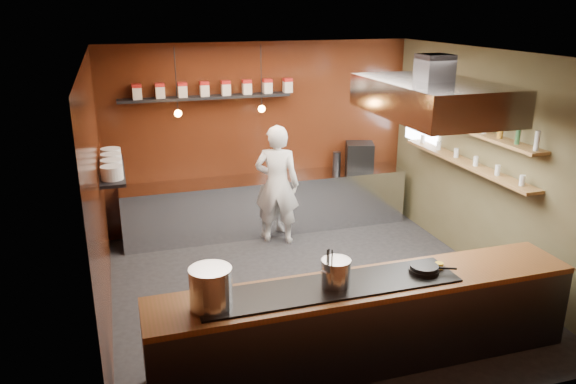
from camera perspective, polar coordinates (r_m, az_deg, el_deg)
name	(u,v)px	position (r m, az deg, el deg)	size (l,w,h in m)	color
floor	(312,290)	(7.42, 2.48, -9.95)	(5.00, 5.00, 0.00)	black
back_wall	(262,137)	(9.14, -2.71, 5.62)	(5.00, 5.00, 0.00)	#38140A
left_wall	(99,201)	(6.46, -18.69, -0.85)	(5.00, 5.00, 0.00)	#38140A
right_wall	(489,164)	(8.01, 19.74, 2.70)	(5.00, 5.00, 0.00)	#4B452A
ceiling	(316,54)	(6.55, 2.86, 13.82)	(5.00, 5.00, 0.00)	silver
window_pane	(423,113)	(9.27, 13.52, 7.84)	(1.00, 1.00, 0.00)	white
prep_counter	(268,204)	(9.13, -2.08, -1.25)	(4.60, 0.65, 0.90)	silver
pass_counter	(366,322)	(5.91, 7.89, -12.96)	(4.40, 0.72, 0.94)	#38383D
tin_shelf	(206,97)	(8.69, -8.36, 9.48)	(2.60, 0.26, 0.04)	black
plate_shelf	(112,171)	(7.40, -17.44, 2.08)	(0.30, 1.40, 0.04)	black
bottle_shelf_upper	(469,130)	(8.06, 17.88, 6.06)	(0.26, 2.80, 0.04)	olive
bottle_shelf_lower	(465,163)	(8.16, 17.56, 2.84)	(0.26, 2.80, 0.04)	olive
extractor_hood	(432,98)	(6.81, 14.44, 9.26)	(1.20, 2.00, 0.72)	#38383D
pendant_left	(178,110)	(7.99, -11.13, 8.20)	(0.10, 0.10, 0.95)	black
pendant_right	(262,105)	(8.21, -2.70, 8.79)	(0.10, 0.10, 0.95)	black
storage_tins	(215,88)	(8.70, -7.41, 10.41)	(2.43, 0.13, 0.22)	beige
plate_stacks	(111,163)	(7.37, -17.51, 2.83)	(0.26, 1.16, 0.16)	silver
bottles	(470,119)	(8.03, 17.98, 7.04)	(0.06, 2.66, 0.24)	silver
wine_glasses	(466,157)	(8.14, 17.62, 3.42)	(0.07, 2.37, 0.13)	silver
stockpot_large	(211,288)	(5.13, -7.84, -9.59)	(0.39, 0.39, 0.38)	silver
stockpot_small	(336,273)	(5.49, 4.88, -8.17)	(0.29, 0.29, 0.27)	silver
utensil_crock	(329,279)	(5.45, 4.19, -8.85)	(0.15, 0.15, 0.19)	silver
frying_pan	(424,269)	(5.93, 13.69, -7.58)	(0.45, 0.31, 0.08)	black
butter_jar	(439,266)	(6.05, 15.09, -7.32)	(0.09, 0.09, 0.08)	gold
espresso_machine	(360,156)	(9.52, 7.28, 3.67)	(0.44, 0.42, 0.44)	black
chef	(277,185)	(8.55, -1.12, 0.75)	(0.68, 0.44, 1.85)	silver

